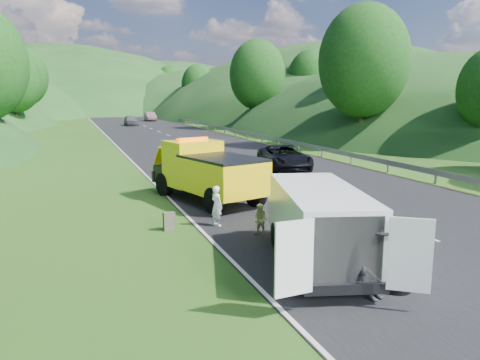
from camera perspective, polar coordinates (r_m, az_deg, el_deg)
name	(u,v)px	position (r m, az deg, el deg)	size (l,w,h in m)	color
ground	(311,226)	(17.27, 8.64, -5.60)	(320.00, 320.00, 0.00)	#38661E
road_surface	(168,135)	(55.82, -8.72, 5.40)	(14.00, 200.00, 0.02)	black
guardrail	(200,127)	(69.65, -4.89, 6.43)	(0.06, 140.00, 1.52)	gray
tree_line_right	(260,123)	(80.87, 2.45, 7.00)	(14.00, 140.00, 14.00)	#215519
hills_backdrop	(117,110)	(149.99, -14.78, 8.21)	(201.00, 288.60, 44.00)	#2D5B23
tow_truck	(207,171)	(20.96, -4.10, 1.10)	(4.01, 6.81, 2.76)	black
white_van	(318,221)	(13.21, 9.45, -4.98)	(4.25, 6.70, 2.21)	black
woman	(217,226)	(17.15, -2.83, -5.61)	(0.54, 0.39, 1.47)	white
child	(260,236)	(15.98, 2.50, -6.80)	(0.53, 0.41, 1.08)	#D2CF70
worker	(376,300)	(11.68, 16.24, -13.87)	(1.23, 0.71, 1.91)	black
suitcase	(169,221)	(16.71, -8.64, -4.98)	(0.40, 0.22, 0.65)	#504C3C
spare_tire	(395,291)	(12.33, 18.38, -12.67)	(0.74, 0.74, 0.20)	black
passing_suv	(284,169)	(30.12, 5.41, 1.31)	(2.53, 5.48, 1.52)	black
dist_car_a	(131,126)	(74.89, -13.13, 6.47)	(1.90, 4.73, 1.61)	#4C4D51
dist_car_b	(150,121)	(87.65, -10.88, 7.08)	(1.68, 4.82, 1.59)	brown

